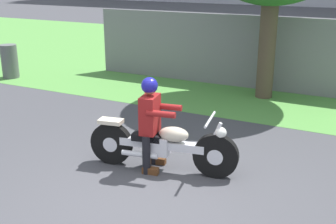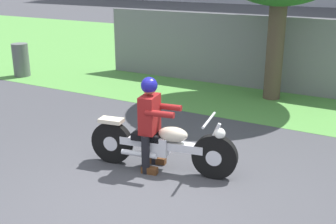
{
  "view_description": "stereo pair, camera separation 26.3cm",
  "coord_description": "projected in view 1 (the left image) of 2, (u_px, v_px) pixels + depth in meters",
  "views": [
    {
      "loc": [
        2.49,
        -4.15,
        2.84
      ],
      "look_at": [
        -0.21,
        1.19,
        0.85
      ],
      "focal_mm": 45.71,
      "sensor_mm": 36.0,
      "label": 1
    },
    {
      "loc": [
        2.72,
        -4.03,
        2.84
      ],
      "look_at": [
        -0.21,
        1.19,
        0.85
      ],
      "focal_mm": 45.71,
      "sensor_mm": 36.0,
      "label": 2
    }
  ],
  "objects": [
    {
      "name": "fence_segment",
      "position": [
        218.0,
        50.0,
        10.95
      ],
      "size": [
        7.0,
        0.06,
        1.8
      ],
      "primitive_type": "cube",
      "color": "slate",
      "rests_on": "ground"
    },
    {
      "name": "ground",
      "position": [
        141.0,
        203.0,
        5.48
      ],
      "size": [
        120.0,
        120.0,
        0.0
      ],
      "primitive_type": "plane",
      "color": "#424247"
    },
    {
      "name": "motorcycle_lead",
      "position": [
        162.0,
        145.0,
        6.28
      ],
      "size": [
        2.25,
        0.73,
        0.89
      ],
      "rotation": [
        0.0,
        0.0,
        0.18
      ],
      "color": "black",
      "rests_on": "ground"
    },
    {
      "name": "trash_can",
      "position": [
        10.0,
        61.0,
        11.74
      ],
      "size": [
        0.44,
        0.44,
        0.92
      ],
      "primitive_type": "cylinder",
      "color": "#595E5B",
      "rests_on": "ground"
    },
    {
      "name": "grass_verge",
      "position": [
        293.0,
        64.0,
        13.63
      ],
      "size": [
        60.0,
        12.0,
        0.01
      ],
      "primitive_type": "cube",
      "color": "#549342",
      "rests_on": "ground"
    },
    {
      "name": "rider_lead",
      "position": [
        151.0,
        117.0,
        6.19
      ],
      "size": [
        0.6,
        0.52,
        1.41
      ],
      "rotation": [
        0.0,
        0.0,
        0.18
      ],
      "color": "black",
      "rests_on": "ground"
    }
  ]
}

